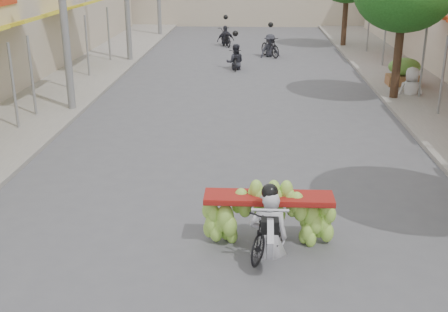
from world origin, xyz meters
The scene contains 8 objects.
sidewalk_left centered at (-7.00, 15.00, 0.06)m, with size 4.00×60.00×0.12m, color gray.
sidewalk_right centered at (7.00, 15.00, 0.06)m, with size 4.00×60.00×0.12m, color gray.
produce_crate_far centered at (6.20, 16.00, 0.71)m, with size 1.20×0.88×1.16m.
banana_motorbike centered at (0.78, 3.21, 0.74)m, with size 2.23×1.79×2.22m.
pedestrian centered at (6.13, 14.57, 1.08)m, with size 0.97×0.61×1.92m.
bg_motorbike_a centered at (-0.33, 19.38, 0.78)m, with size 0.81×1.43×1.95m.
bg_motorbike_b centered at (1.30, 22.71, 0.84)m, with size 1.27×1.76×1.95m.
bg_motorbike_c centered at (-1.08, 26.12, 0.78)m, with size 1.12×1.81×1.95m.
Camera 1 is at (0.47, -5.46, 4.84)m, focal length 45.00 mm.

